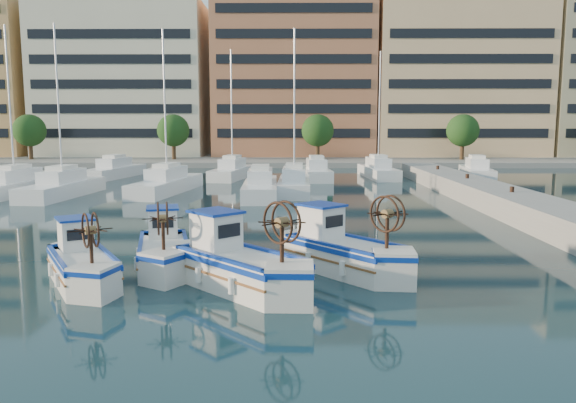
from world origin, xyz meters
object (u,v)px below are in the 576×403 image
(fishing_boat_d, at_px, (342,249))
(fishing_boat_c, at_px, (238,263))
(fishing_boat_b, at_px, (164,248))
(fishing_boat_a, at_px, (82,262))

(fishing_boat_d, bearing_deg, fishing_boat_c, 170.22)
(fishing_boat_c, bearing_deg, fishing_boat_b, 95.52)
(fishing_boat_a, xyz_separation_m, fishing_boat_d, (8.15, 1.42, 0.09))
(fishing_boat_c, xyz_separation_m, fishing_boat_d, (3.28, 1.95, -0.02))
(fishing_boat_c, bearing_deg, fishing_boat_a, 129.94)
(fishing_boat_c, relative_size, fishing_boat_d, 1.01)
(fishing_boat_a, distance_m, fishing_boat_b, 2.80)
(fishing_boat_a, relative_size, fishing_boat_d, 0.92)
(fishing_boat_b, bearing_deg, fishing_boat_a, -152.21)
(fishing_boat_d, bearing_deg, fishing_boat_b, 135.50)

